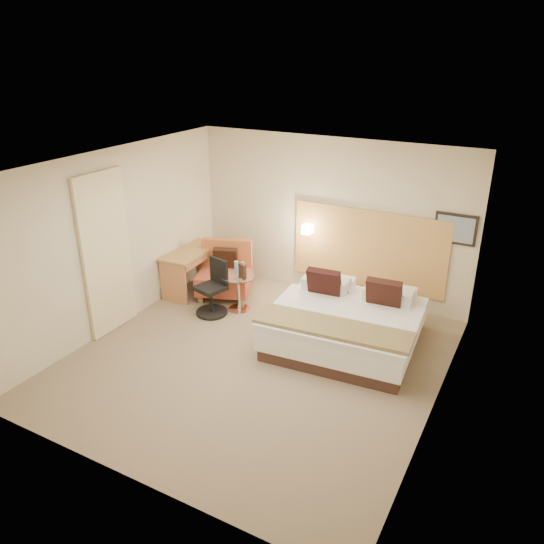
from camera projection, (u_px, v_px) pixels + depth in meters
The scene contains 20 objects.
floor at pixel (256, 360), 7.37m from camera, with size 4.80×5.00×0.02m, color #816F57.
ceiling at pixel (254, 165), 6.29m from camera, with size 4.80×5.00×0.02m, color white.
wall_back at pixel (330, 218), 8.86m from camera, with size 4.80×0.02×2.70m, color beige.
wall_front at pixel (117, 366), 4.80m from camera, with size 4.80×0.02×2.70m, color beige.
wall_left at pixel (115, 240), 7.88m from camera, with size 0.02×5.00×2.70m, color beige.
wall_right at pixel (446, 312), 5.78m from camera, with size 0.02×5.00×2.70m, color beige.
headboard_panel at pixel (368, 249), 8.68m from camera, with size 2.60×0.04×1.30m, color tan.
art_frame at pixel (455, 229), 7.89m from camera, with size 0.62×0.03×0.47m, color black.
art_canvas at pixel (455, 229), 7.88m from camera, with size 0.54×0.01×0.39m, color gray.
lamp_arm at pixel (309, 228), 9.02m from camera, with size 0.02×0.02×0.12m, color silver.
lamp_shade at pixel (307, 229), 8.97m from camera, with size 0.15×0.15×0.15m, color #FDEBC5.
curtain at pixel (106, 254), 7.71m from camera, with size 0.06×0.90×2.42m, color beige.
bottle_a at pixel (236, 268), 8.53m from camera, with size 0.07×0.07×0.22m, color #90C6DF.
bottle_b at pixel (243, 269), 8.50m from camera, with size 0.07×0.07×0.22m, color #80A0C6.
menu_folder at pixel (242, 271), 8.37m from camera, with size 0.14×0.05×0.24m, color #372316.
bed at pixel (346, 323), 7.65m from camera, with size 2.19×2.14×1.00m.
lounge_chair at pixel (225, 274), 9.17m from camera, with size 1.09×1.03×0.92m.
side_table at pixel (239, 291), 8.61m from camera, with size 0.71×0.71×0.61m.
desk at pixel (192, 259), 9.22m from camera, with size 0.63×1.24×0.75m.
desk_chair at pixel (213, 292), 8.50m from camera, with size 0.63×0.63×0.90m.
Camera 1 is at (3.18, -5.42, 4.04)m, focal length 35.00 mm.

